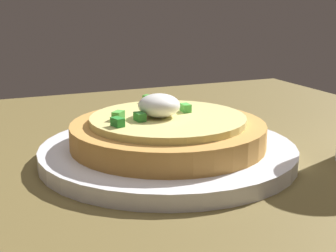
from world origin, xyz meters
TOP-DOWN VIEW (x-y plane):
  - dining_table at (0.00, 0.00)cm, footprint 91.92×71.03cm
  - plate at (7.62, -1.83)cm, footprint 25.31×25.31cm
  - pizza at (7.58, -1.82)cm, footprint 19.15×19.15cm

SIDE VIEW (x-z plane):
  - dining_table at x=0.00cm, z-range 0.00..2.78cm
  - plate at x=7.62cm, z-range 2.78..4.29cm
  - pizza at x=7.58cm, z-range 3.16..8.40cm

